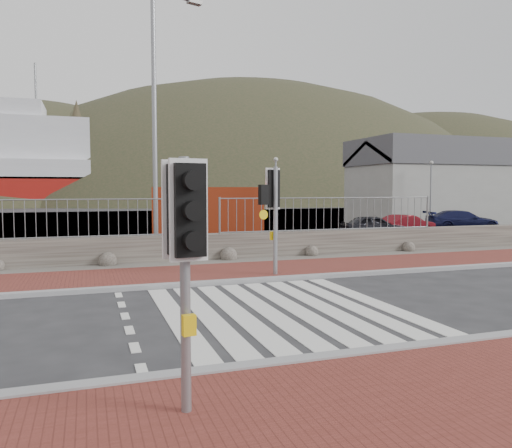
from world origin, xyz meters
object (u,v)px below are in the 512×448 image
object	(u,v)px
shipping_container	(208,210)
car_c	(462,221)
traffic_signal_far	(274,198)
streetlight	(158,109)
traffic_signal_near	(185,230)
car_a	(374,226)
car_b	(406,225)

from	to	relation	value
shipping_container	car_c	size ratio (longest dim) A/B	1.46
traffic_signal_far	streetlight	world-z (taller)	streetlight
streetlight	shipping_container	xyz separation A→B (m)	(4.11, 10.29, -3.86)
traffic_signal_near	car_c	xyz separation A→B (m)	(19.46, 18.11, -1.39)
traffic_signal_near	car_c	distance (m)	26.62
traffic_signal_near	shipping_container	bearing A→B (deg)	69.61
traffic_signal_near	streetlight	xyz separation A→B (m)	(1.44, 12.22, 3.14)
traffic_signal_far	car_a	world-z (taller)	traffic_signal_far
car_c	streetlight	bearing A→B (deg)	124.99
streetlight	car_b	bearing A→B (deg)	0.96
shipping_container	car_c	distance (m)	14.60
car_b	car_c	xyz separation A→B (m)	(4.61, 1.14, 0.06)
traffic_signal_near	car_c	size ratio (longest dim) A/B	0.66
car_a	car_b	xyz separation A→B (m)	(2.19, 0.38, -0.02)
traffic_signal_near	car_b	distance (m)	22.60
traffic_signal_far	car_c	xyz separation A→B (m)	(15.57, 10.49, -1.59)
traffic_signal_near	car_a	world-z (taller)	traffic_signal_near
traffic_signal_near	streetlight	distance (m)	12.69
streetlight	car_b	xyz separation A→B (m)	(13.41, 4.75, -4.59)
streetlight	car_c	xyz separation A→B (m)	(18.02, 5.89, -4.53)
car_c	car_a	bearing A→B (deg)	119.51
car_c	traffic_signal_near	bearing A→B (deg)	149.82
traffic_signal_near	streetlight	bearing A→B (deg)	76.74
traffic_signal_far	shipping_container	world-z (taller)	traffic_signal_far
car_b	car_c	size ratio (longest dim) A/B	0.80
streetlight	traffic_signal_near	bearing A→B (deg)	-115.28
traffic_signal_far	car_b	xyz separation A→B (m)	(10.96, 9.35, -1.64)
traffic_signal_far	car_a	distance (m)	12.64
traffic_signal_near	streetlight	world-z (taller)	streetlight
traffic_signal_far	car_b	size ratio (longest dim) A/B	0.92
car_b	car_a	bearing A→B (deg)	89.66
traffic_signal_far	traffic_signal_near	bearing A→B (deg)	52.15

